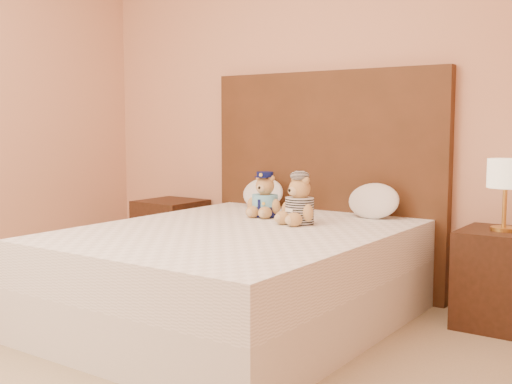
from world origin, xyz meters
TOP-DOWN VIEW (x-y plane):
  - bed at (0.00, 1.20)m, footprint 1.60×2.00m
  - headboard at (0.00, 2.21)m, footprint 1.75×0.08m
  - nightstand_left at (-1.25, 2.00)m, footprint 0.45×0.45m
  - nightstand_right at (1.25, 2.00)m, footprint 0.45×0.45m
  - lamp at (1.25, 2.00)m, footprint 0.20×0.20m
  - teddy_police at (-0.14, 1.68)m, footprint 0.27×0.26m
  - teddy_prisoner at (0.20, 1.54)m, footprint 0.32×0.32m
  - pillow_left at (-0.40, 2.03)m, footprint 0.33×0.21m
  - pillow_right at (0.45, 2.03)m, footprint 0.34×0.22m

SIDE VIEW (x-z plane):
  - nightstand_left at x=-1.25m, z-range 0.00..0.55m
  - nightstand_right at x=1.25m, z-range 0.00..0.55m
  - bed at x=0.00m, z-range 0.00..0.55m
  - pillow_left at x=-0.40m, z-range 0.55..0.78m
  - pillow_right at x=0.45m, z-range 0.55..0.79m
  - teddy_police at x=-0.14m, z-range 0.55..0.83m
  - teddy_prisoner at x=0.20m, z-range 0.55..0.84m
  - headboard at x=0.00m, z-range 0.00..1.50m
  - lamp at x=1.25m, z-range 0.65..1.05m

